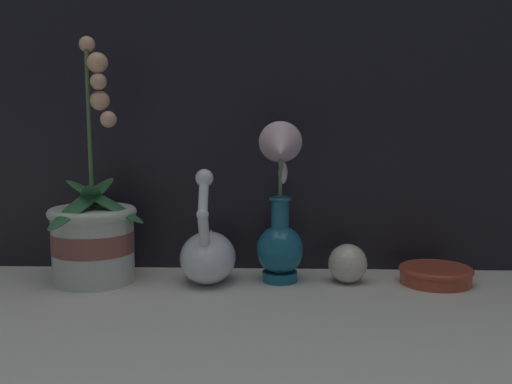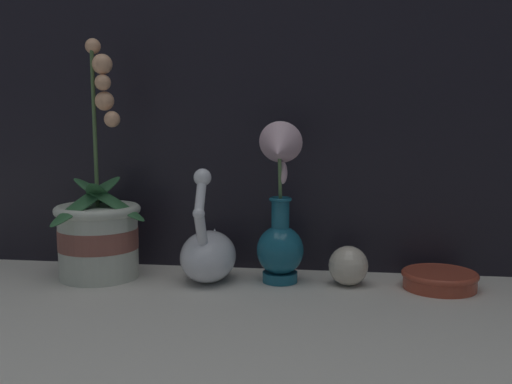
% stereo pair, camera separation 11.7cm
% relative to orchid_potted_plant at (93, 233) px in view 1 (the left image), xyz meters
% --- Properties ---
extents(ground_plane, '(2.80, 2.80, 0.00)m').
position_rel_orchid_potted_plant_xyz_m(ground_plane, '(0.33, -0.10, -0.10)').
color(ground_plane, beige).
extents(orchid_potted_plant, '(0.20, 0.25, 0.48)m').
position_rel_orchid_potted_plant_xyz_m(orchid_potted_plant, '(0.00, 0.00, 0.00)').
color(orchid_potted_plant, beige).
rests_on(orchid_potted_plant, ground_plane).
extents(swan_figurine, '(0.11, 0.18, 0.23)m').
position_rel_orchid_potted_plant_xyz_m(swan_figurine, '(0.23, 0.00, -0.04)').
color(swan_figurine, white).
rests_on(swan_figurine, ground_plane).
extents(blue_vase, '(0.09, 0.12, 0.32)m').
position_rel_orchid_potted_plant_xyz_m(blue_vase, '(0.37, 0.01, 0.03)').
color(blue_vase, '#195B75').
rests_on(blue_vase, ground_plane).
extents(glass_sphere, '(0.08, 0.08, 0.08)m').
position_rel_orchid_potted_plant_xyz_m(glass_sphere, '(0.50, 0.01, -0.06)').
color(glass_sphere, beige).
rests_on(glass_sphere, ground_plane).
extents(amber_dish, '(0.14, 0.14, 0.03)m').
position_rel_orchid_potted_plant_xyz_m(amber_dish, '(0.68, 0.01, -0.08)').
color(amber_dish, '#A8422D').
rests_on(amber_dish, ground_plane).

